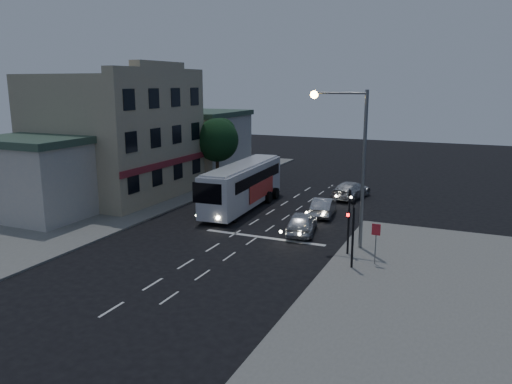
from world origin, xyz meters
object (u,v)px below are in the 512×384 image
at_px(traffic_signal_side, 353,225).
at_px(traffic_signal_main, 349,214).
at_px(streetlight, 353,151).
at_px(car_sedan_a, 323,207).
at_px(regulatory_sign, 376,237).
at_px(car_suv, 302,222).
at_px(tour_bus, 243,184).
at_px(street_tree, 217,138).
at_px(car_sedan_b, 351,190).

bearing_deg(traffic_signal_side, traffic_signal_main, 109.49).
xyz_separation_m(traffic_signal_side, streetlight, (-0.96, 3.40, 3.31)).
height_order(car_sedan_a, streetlight, streetlight).
relative_size(traffic_signal_main, regulatory_sign, 1.86).
xyz_separation_m(car_suv, regulatory_sign, (5.42, -4.04, 0.87)).
bearing_deg(car_sedan_a, traffic_signal_side, 106.31).
height_order(tour_bus, traffic_signal_main, traffic_signal_main).
xyz_separation_m(car_sedan_a, streetlight, (3.45, -6.48, 5.07)).
relative_size(car_suv, car_sedan_a, 1.06).
height_order(car_suv, traffic_signal_main, traffic_signal_main).
relative_size(car_suv, street_tree, 0.68).
relative_size(car_sedan_a, traffic_signal_main, 0.98).
bearing_deg(car_sedan_a, street_tree, -35.37).
distance_m(traffic_signal_main, regulatory_sign, 2.14).
height_order(car_suv, car_sedan_a, car_suv).
bearing_deg(car_suv, regulatory_sign, 132.54).
relative_size(car_sedan_b, street_tree, 0.78).
xyz_separation_m(regulatory_sign, street_tree, (-17.51, 15.26, 2.90)).
bearing_deg(traffic_signal_main, streetlight, 100.20).
height_order(traffic_signal_side, streetlight, streetlight).
relative_size(traffic_signal_side, streetlight, 0.46).
xyz_separation_m(tour_bus, regulatory_sign, (11.70, -8.53, -0.27)).
bearing_deg(streetlight, car_suv, 155.20).
height_order(regulatory_sign, streetlight, streetlight).
bearing_deg(streetlight, car_sedan_a, 118.01).
distance_m(car_suv, street_tree, 16.92).
xyz_separation_m(tour_bus, streetlight, (9.74, -6.09, 3.87)).
bearing_deg(street_tree, streetlight, -39.51).
height_order(traffic_signal_side, street_tree, street_tree).
bearing_deg(tour_bus, car_sedan_a, 0.44).
height_order(tour_bus, car_suv, tour_bus).
bearing_deg(streetlight, regulatory_sign, -51.25).
bearing_deg(regulatory_sign, tour_bus, 143.91).
distance_m(traffic_signal_side, streetlight, 4.84).
distance_m(regulatory_sign, streetlight, 5.18).
distance_m(streetlight, street_tree, 20.19).
distance_m(traffic_signal_main, streetlight, 3.61).
relative_size(tour_bus, car_sedan_a, 2.82).
relative_size(car_suv, car_sedan_b, 0.88).
distance_m(traffic_signal_side, street_tree, 23.24).
height_order(traffic_signal_main, street_tree, street_tree).
height_order(car_sedan_a, car_sedan_b, car_sedan_b).
xyz_separation_m(car_suv, car_sedan_b, (0.55, 11.22, -0.02)).
bearing_deg(traffic_signal_main, regulatory_sign, -30.84).
bearing_deg(regulatory_sign, car_sedan_a, 121.21).
height_order(car_suv, car_sedan_b, car_suv).
relative_size(traffic_signal_main, traffic_signal_side, 1.00).
height_order(car_sedan_b, streetlight, streetlight).
xyz_separation_m(traffic_signal_side, regulatory_sign, (1.00, 0.96, -0.82)).
bearing_deg(traffic_signal_side, street_tree, 135.50).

